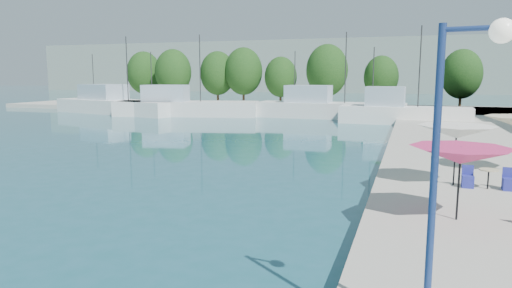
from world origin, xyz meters
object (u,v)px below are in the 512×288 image
(umbrella_white, at_px, (457,132))
(street_lamp, at_px, (459,124))
(trawler_01, at_px, (116,105))
(trawler_04, at_px, (401,114))
(umbrella_pink, at_px, (460,155))
(trawler_02, at_px, (183,107))
(trawler_03, at_px, (326,109))

(umbrella_white, height_order, street_lamp, street_lamp)
(trawler_01, height_order, street_lamp, trawler_01)
(trawler_04, relative_size, umbrella_white, 4.43)
(umbrella_pink, xyz_separation_m, street_lamp, (-0.73, -6.73, 1.55))
(trawler_01, distance_m, trawler_02, 10.14)
(trawler_01, height_order, trawler_02, same)
(trawler_01, height_order, trawler_04, same)
(trawler_04, height_order, umbrella_pink, trawler_04)
(trawler_03, distance_m, trawler_04, 9.59)
(trawler_04, distance_m, umbrella_pink, 34.57)
(trawler_03, relative_size, trawler_04, 1.33)
(trawler_02, xyz_separation_m, umbrella_white, (28.26, -31.43, 1.63))
(trawler_02, relative_size, trawler_04, 1.39)
(trawler_01, xyz_separation_m, trawler_02, (10.13, -0.50, 0.00))
(trawler_04, bearing_deg, umbrella_pink, -83.81)
(umbrella_pink, xyz_separation_m, umbrella_white, (0.29, 4.70, 0.16))
(trawler_03, xyz_separation_m, trawler_04, (8.46, -4.52, 0.00))
(trawler_04, relative_size, umbrella_pink, 4.45)
(trawler_01, relative_size, umbrella_white, 6.81)
(trawler_01, distance_m, umbrella_white, 49.96)
(trawler_02, relative_size, street_lamp, 3.57)
(street_lamp, bearing_deg, trawler_04, 100.45)
(trawler_01, xyz_separation_m, trawler_04, (35.77, -2.16, 0.00))
(umbrella_pink, distance_m, umbrella_white, 4.71)
(trawler_04, distance_m, umbrella_white, 29.92)
(trawler_02, bearing_deg, umbrella_white, -61.28)
(trawler_02, distance_m, trawler_03, 17.42)
(trawler_01, distance_m, street_lamp, 57.32)
(trawler_03, height_order, trawler_04, same)
(trawler_03, bearing_deg, trawler_02, -169.23)
(trawler_03, xyz_separation_m, umbrella_pink, (10.79, -38.99, 1.46))
(umbrella_pink, bearing_deg, trawler_04, 93.87)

